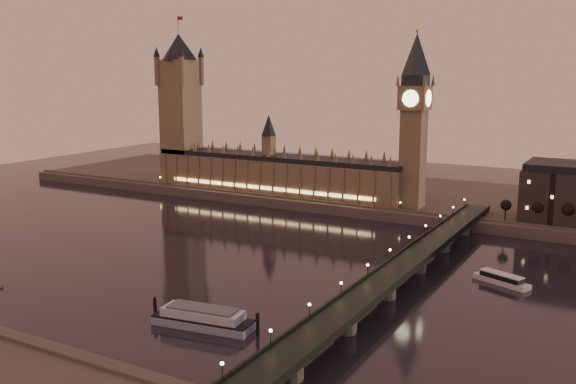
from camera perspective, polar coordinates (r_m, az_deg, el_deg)
name	(u,v)px	position (r m, az deg, el deg)	size (l,w,h in m)	color
ground	(221,253)	(312.93, -5.98, -5.43)	(700.00, 700.00, 0.00)	black
far_embankment	(398,196)	(442.14, 9.76, -0.31)	(560.00, 130.00, 6.00)	#423D35
palace_of_westminster	(276,169)	(428.90, -1.04, 2.04)	(180.00, 26.62, 52.00)	brown
victoria_tower	(180,100)	(470.04, -9.55, 8.07)	(31.68, 31.68, 118.00)	brown
big_ben	(415,110)	(385.30, 11.18, 7.16)	(17.68, 17.68, 104.00)	brown
westminster_bridge	(402,271)	(270.60, 10.13, -6.94)	(13.20, 260.00, 15.30)	black
bare_tree_0	(507,207)	(365.95, 18.92, -1.26)	(5.50, 5.50, 11.18)	black
bare_tree_1	(538,210)	(363.54, 21.36, -1.50)	(5.50, 5.50, 11.18)	black
bare_tree_2	(571,213)	(361.80, 23.82, -1.74)	(5.50, 5.50, 11.18)	black
cruise_boat_b	(501,279)	(281.98, 18.44, -7.36)	(24.74, 14.85, 4.48)	silver
moored_barge	(203,318)	(226.76, -7.57, -11.04)	(40.93, 14.88, 7.57)	#879EAC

